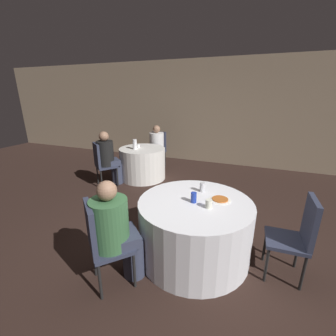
% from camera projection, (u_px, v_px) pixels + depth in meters
% --- Properties ---
extents(ground_plane, '(16.00, 16.00, 0.00)m').
position_uv_depth(ground_plane, '(185.00, 257.00, 2.77)').
color(ground_plane, black).
extents(wall_back, '(16.00, 0.06, 2.80)m').
position_uv_depth(wall_back, '(233.00, 114.00, 5.98)').
color(wall_back, gray).
rests_on(wall_back, ground_plane).
extents(table_near, '(1.34, 1.34, 0.73)m').
position_uv_depth(table_near, '(194.00, 228.00, 2.72)').
color(table_near, silver).
rests_on(table_near, ground_plane).
extents(table_far, '(1.04, 1.04, 0.73)m').
position_uv_depth(table_far, '(143.00, 163.00, 5.23)').
color(table_far, white).
rests_on(table_far, ground_plane).
extents(chair_near_southwest, '(0.57, 0.57, 0.95)m').
position_uv_depth(chair_near_southwest, '(101.00, 239.00, 2.20)').
color(chair_near_southwest, '#2D3347').
rests_on(chair_near_southwest, ground_plane).
extents(chair_near_east, '(0.42, 0.41, 0.95)m').
position_uv_depth(chair_near_east, '(298.00, 232.00, 2.31)').
color(chair_near_east, '#2D3347').
rests_on(chair_near_east, ground_plane).
extents(chair_far_southwest, '(0.56, 0.56, 0.95)m').
position_uv_depth(chair_far_southwest, '(101.00, 161.00, 4.72)').
color(chair_far_southwest, '#2D3347').
rests_on(chair_far_southwest, ground_plane).
extents(chair_far_north, '(0.41, 0.41, 0.95)m').
position_uv_depth(chair_far_north, '(158.00, 147.00, 6.00)').
color(chair_far_north, '#2D3347').
rests_on(chair_far_north, ground_plane).
extents(person_black_shirt, '(0.47, 0.49, 1.18)m').
position_uv_depth(person_black_shirt, '(109.00, 158.00, 4.78)').
color(person_black_shirt, '#33384C').
rests_on(person_black_shirt, ground_plane).
extents(person_white_shirt, '(0.37, 0.52, 1.14)m').
position_uv_depth(person_white_shirt, '(156.00, 147.00, 5.85)').
color(person_white_shirt, '#33384C').
rests_on(person_white_shirt, ground_plane).
extents(person_green_jacket, '(0.50, 0.50, 1.15)m').
position_uv_depth(person_green_jacket, '(117.00, 231.00, 2.26)').
color(person_green_jacket, '#33384C').
rests_on(person_green_jacket, ground_plane).
extents(pizza_plate_near, '(0.26, 0.26, 0.02)m').
position_uv_depth(pizza_plate_near, '(220.00, 199.00, 2.64)').
color(pizza_plate_near, white).
rests_on(pizza_plate_near, table_near).
extents(soda_can_blue, '(0.07, 0.07, 0.12)m').
position_uv_depth(soda_can_blue, '(194.00, 197.00, 2.56)').
color(soda_can_blue, '#1E38A5').
rests_on(soda_can_blue, table_near).
extents(soda_can_silver, '(0.07, 0.07, 0.12)m').
position_uv_depth(soda_can_silver, '(202.00, 187.00, 2.85)').
color(soda_can_silver, silver).
rests_on(soda_can_silver, table_near).
extents(cup_near, '(0.07, 0.07, 0.10)m').
position_uv_depth(cup_near, '(209.00, 204.00, 2.44)').
color(cup_near, silver).
rests_on(cup_near, table_near).
extents(bottle_far, '(0.09, 0.09, 0.22)m').
position_uv_depth(bottle_far, '(135.00, 144.00, 4.99)').
color(bottle_far, white).
rests_on(bottle_far, table_far).
extents(cup_far, '(0.09, 0.09, 0.09)m').
position_uv_depth(cup_far, '(138.00, 146.00, 5.12)').
color(cup_far, white).
rests_on(cup_far, table_far).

